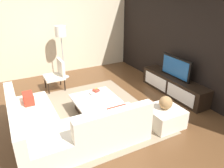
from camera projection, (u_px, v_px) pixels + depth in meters
name	position (u px, v px, depth m)	size (l,w,h in m)	color
ground_plane	(94.00, 115.00, 5.01)	(14.00, 14.00, 0.00)	brown
feature_wall_back	(187.00, 43.00, 5.59)	(6.40, 0.12, 2.80)	black
side_wall_left	(60.00, 31.00, 7.11)	(0.12, 5.20, 2.80)	beige
area_rug	(92.00, 113.00, 5.09)	(3.14, 2.62, 0.01)	gray
media_console	(173.00, 86.00, 5.92)	(2.16, 0.48, 0.50)	black
television	(176.00, 67.00, 5.71)	(1.03, 0.06, 0.57)	black
sectional_couch	(63.00, 126.00, 4.13)	(2.26, 2.37, 0.81)	beige
coffee_table	(96.00, 105.00, 5.05)	(0.94, 0.99, 0.38)	black
accent_chair_near	(57.00, 73.00, 6.15)	(0.55, 0.54, 0.87)	black
floor_lamp	(61.00, 34.00, 6.58)	(0.34, 0.34, 1.68)	#A5A5AA
ottoman	(164.00, 117.00, 4.58)	(0.70, 0.70, 0.40)	beige
fruit_bowl	(96.00, 92.00, 5.14)	(0.28, 0.28, 0.14)	silver
decorative_ball	(166.00, 103.00, 4.44)	(0.28, 0.28, 0.28)	#997247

